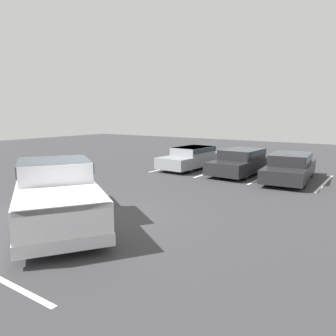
{
  "coord_description": "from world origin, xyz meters",
  "views": [
    {
      "loc": [
        7.12,
        -6.37,
        3.04
      ],
      "look_at": [
        0.16,
        3.8,
        1.0
      ],
      "focal_mm": 35.0,
      "sensor_mm": 36.0,
      "label": 1
    }
  ],
  "objects_px": {
    "parked_sedan_b": "(241,161)",
    "parked_sedan_a": "(193,157)",
    "pickup_truck": "(56,193)",
    "wheel_stop_curb": "(296,169)",
    "parked_sedan_c": "(290,166)"
  },
  "relations": [
    {
      "from": "parked_sedan_a",
      "to": "parked_sedan_c",
      "type": "height_order",
      "value": "parked_sedan_c"
    },
    {
      "from": "pickup_truck",
      "to": "parked_sedan_c",
      "type": "bearing_deg",
      "value": 102.63
    },
    {
      "from": "pickup_truck",
      "to": "parked_sedan_a",
      "type": "relative_size",
      "value": 1.19
    },
    {
      "from": "parked_sedan_a",
      "to": "parked_sedan_c",
      "type": "relative_size",
      "value": 0.97
    },
    {
      "from": "parked_sedan_b",
      "to": "parked_sedan_a",
      "type": "bearing_deg",
      "value": -91.04
    },
    {
      "from": "pickup_truck",
      "to": "parked_sedan_c",
      "type": "height_order",
      "value": "pickup_truck"
    },
    {
      "from": "parked_sedan_a",
      "to": "parked_sedan_b",
      "type": "relative_size",
      "value": 1.05
    },
    {
      "from": "pickup_truck",
      "to": "wheel_stop_curb",
      "type": "xyz_separation_m",
      "value": [
        3.35,
        12.95,
        -0.8
      ]
    },
    {
      "from": "pickup_truck",
      "to": "wheel_stop_curb",
      "type": "height_order",
      "value": "pickup_truck"
    },
    {
      "from": "wheel_stop_curb",
      "to": "parked_sedan_a",
      "type": "bearing_deg",
      "value": -152.57
    },
    {
      "from": "parked_sedan_b",
      "to": "parked_sedan_c",
      "type": "xyz_separation_m",
      "value": [
        2.47,
        -0.27,
        -0.01
      ]
    },
    {
      "from": "parked_sedan_a",
      "to": "parked_sedan_c",
      "type": "bearing_deg",
      "value": 88.14
    },
    {
      "from": "parked_sedan_c",
      "to": "wheel_stop_curb",
      "type": "height_order",
      "value": "parked_sedan_c"
    },
    {
      "from": "parked_sedan_a",
      "to": "wheel_stop_curb",
      "type": "xyz_separation_m",
      "value": [
        5.0,
        2.6,
        -0.58
      ]
    },
    {
      "from": "parked_sedan_c",
      "to": "pickup_truck",
      "type": "bearing_deg",
      "value": -26.06
    }
  ]
}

